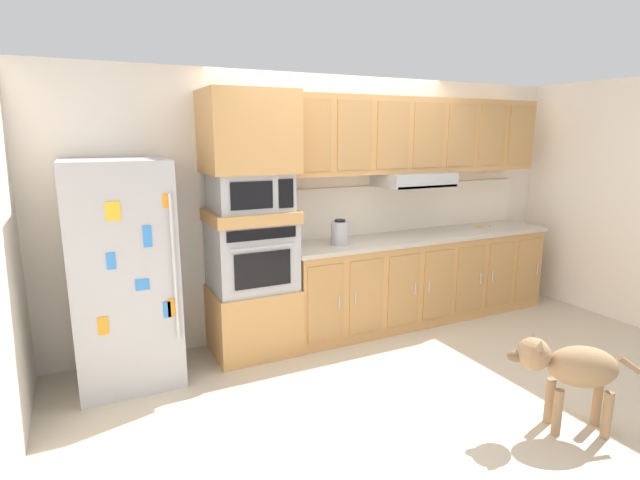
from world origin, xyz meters
name	(u,v)px	position (x,y,z in m)	size (l,w,h in m)	color
ground_plane	(389,362)	(0.00, 0.00, 0.00)	(9.60, 9.60, 0.00)	beige
back_kitchen_wall	(331,204)	(0.00, 1.11, 1.25)	(6.20, 0.12, 2.50)	silver
side_panel_right	(613,201)	(2.80, 0.00, 1.25)	(0.12, 7.10, 2.50)	white
refrigerator	(123,274)	(-2.04, 0.68, 0.88)	(0.76, 0.73, 1.76)	#ADADB2
oven_base_cabinet	(253,319)	(-0.98, 0.75, 0.30)	(0.74, 0.62, 0.60)	tan
built_in_oven	(252,255)	(-0.98, 0.75, 0.90)	(0.70, 0.62, 0.60)	#A8AAAF
appliance_mid_shelf	(250,216)	(-0.98, 0.75, 1.25)	(0.74, 0.62, 0.10)	tan
microwave	(250,192)	(-0.98, 0.75, 1.46)	(0.64, 0.54, 0.32)	#A8AAAF
appliance_upper_cabinet	(248,132)	(-0.98, 0.75, 1.96)	(0.74, 0.62, 0.68)	tan
lower_cabinet_run	(420,279)	(0.87, 0.75, 0.44)	(2.96, 0.63, 0.88)	tan
countertop_slab	(421,236)	(0.87, 0.75, 0.90)	(3.00, 0.64, 0.04)	#BCB2A3
backsplash_panel	(406,207)	(0.87, 1.04, 1.17)	(3.00, 0.02, 0.50)	white
upper_cabinet_with_hood	(418,138)	(0.87, 0.87, 1.90)	(2.96, 0.48, 0.88)	tan
screwdriver	(480,225)	(1.74, 0.81, 0.93)	(0.17, 0.17, 0.03)	yellow
electric_kettle	(340,233)	(-0.12, 0.70, 1.03)	(0.17, 0.17, 0.24)	#A8AAAF
dog	(570,367)	(0.49, -1.35, 0.45)	(0.75, 0.52, 0.66)	#997551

